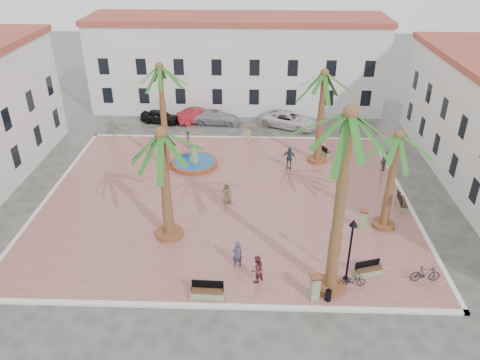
% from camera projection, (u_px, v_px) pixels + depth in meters
% --- Properties ---
extents(ground, '(120.00, 120.00, 0.00)m').
position_uv_depth(ground, '(226.00, 199.00, 34.06)').
color(ground, '#56544F').
rests_on(ground, ground).
extents(plaza, '(26.00, 22.00, 0.15)m').
position_uv_depth(plaza, '(226.00, 198.00, 34.02)').
color(plaza, '#B06760').
rests_on(plaza, ground).
extents(kerb_n, '(26.30, 0.30, 0.16)m').
position_uv_depth(kerb_n, '(233.00, 138.00, 43.66)').
color(kerb_n, silver).
rests_on(kerb_n, ground).
extents(kerb_s, '(26.30, 0.30, 0.16)m').
position_uv_depth(kerb_s, '(214.00, 306.00, 24.38)').
color(kerb_s, silver).
rests_on(kerb_s, ground).
extents(kerb_e, '(0.30, 22.30, 0.16)m').
position_uv_depth(kerb_e, '(406.00, 201.00, 33.63)').
color(kerb_e, silver).
rests_on(kerb_e, ground).
extents(kerb_w, '(0.30, 22.30, 0.16)m').
position_uv_depth(kerb_w, '(50.00, 195.00, 34.41)').
color(kerb_w, silver).
rests_on(kerb_w, ground).
extents(building_north, '(30.40, 7.40, 9.50)m').
position_uv_depth(building_north, '(237.00, 63.00, 49.30)').
color(building_north, silver).
rests_on(building_north, ground).
extents(fountain, '(3.83, 3.83, 1.98)m').
position_uv_depth(fountain, '(194.00, 162.00, 38.36)').
color(fountain, brown).
rests_on(fountain, plaza).
extents(palm_nw, '(4.67, 4.67, 8.60)m').
position_uv_depth(palm_nw, '(160.00, 78.00, 34.72)').
color(palm_nw, brown).
rests_on(palm_nw, plaza).
extents(palm_sw, '(5.70, 5.70, 7.42)m').
position_uv_depth(palm_sw, '(162.00, 148.00, 26.92)').
color(palm_sw, brown).
rests_on(palm_sw, plaza).
extents(palm_s, '(5.56, 5.56, 10.49)m').
position_uv_depth(palm_s, '(348.00, 134.00, 21.18)').
color(palm_s, brown).
rests_on(palm_s, plaza).
extents(palm_e, '(4.87, 4.87, 6.82)m').
position_uv_depth(palm_e, '(397.00, 147.00, 28.05)').
color(palm_e, brown).
rests_on(palm_e, plaza).
extents(palm_ne, '(5.12, 5.12, 7.82)m').
position_uv_depth(palm_ne, '(324.00, 84.00, 36.07)').
color(palm_ne, brown).
rests_on(palm_ne, plaza).
extents(bench_s, '(1.82, 0.61, 0.95)m').
position_uv_depth(bench_s, '(207.00, 293.00, 24.77)').
color(bench_s, gray).
rests_on(bench_s, plaza).
extents(bench_se, '(1.70, 0.97, 0.86)m').
position_uv_depth(bench_se, '(368.00, 271.00, 26.37)').
color(bench_se, gray).
rests_on(bench_se, plaza).
extents(bench_e, '(0.68, 1.82, 0.94)m').
position_uv_depth(bench_e, '(402.00, 203.00, 32.74)').
color(bench_e, gray).
rests_on(bench_e, plaza).
extents(bench_ne, '(1.23, 1.68, 0.87)m').
position_uv_depth(bench_ne, '(323.00, 151.00, 40.29)').
color(bench_ne, gray).
rests_on(bench_ne, plaza).
extents(lamppost_s, '(0.44, 0.44, 4.06)m').
position_uv_depth(lamppost_s, '(351.00, 240.00, 24.74)').
color(lamppost_s, black).
rests_on(lamppost_s, plaza).
extents(lamppost_e, '(0.40, 0.40, 3.64)m').
position_uv_depth(lamppost_e, '(396.00, 158.00, 34.01)').
color(lamppost_e, black).
rests_on(lamppost_e, plaza).
extents(bollard_se, '(0.66, 0.66, 1.54)m').
position_uv_depth(bollard_se, '(315.00, 287.00, 24.40)').
color(bollard_se, gray).
rests_on(bollard_se, plaza).
extents(bollard_n, '(0.48, 0.48, 1.29)m').
position_uv_depth(bollard_n, '(249.00, 133.00, 42.74)').
color(bollard_n, gray).
rests_on(bollard_n, plaza).
extents(bollard_e, '(0.61, 0.61, 1.46)m').
position_uv_depth(bollard_e, '(363.00, 219.00, 30.09)').
color(bollard_e, gray).
rests_on(bollard_e, plaza).
extents(litter_bin, '(0.33, 0.33, 0.64)m').
position_uv_depth(litter_bin, '(328.00, 295.00, 24.54)').
color(litter_bin, black).
rests_on(litter_bin, plaza).
extents(cyclist_a, '(0.74, 0.63, 1.71)m').
position_uv_depth(cyclist_a, '(237.00, 254.00, 26.75)').
color(cyclist_a, '#373A57').
rests_on(cyclist_a, plaza).
extents(bicycle_a, '(1.57, 0.72, 0.79)m').
position_uv_depth(bicycle_a, '(352.00, 281.00, 25.44)').
color(bicycle_a, black).
rests_on(bicycle_a, plaza).
extents(cyclist_b, '(1.02, 1.02, 1.67)m').
position_uv_depth(cyclist_b, '(257.00, 269.00, 25.61)').
color(cyclist_b, '#5C2224').
rests_on(cyclist_b, plaza).
extents(bicycle_b, '(1.72, 0.58, 1.02)m').
position_uv_depth(bicycle_b, '(425.00, 274.00, 25.77)').
color(bicycle_b, black).
rests_on(bicycle_b, plaza).
extents(pedestrian_fountain_a, '(0.78, 0.52, 1.59)m').
position_uv_depth(pedestrian_fountain_a, '(227.00, 192.00, 33.02)').
color(pedestrian_fountain_a, '#7C6849').
rests_on(pedestrian_fountain_a, plaza).
extents(pedestrian_fountain_b, '(1.17, 0.72, 1.85)m').
position_uv_depth(pedestrian_fountain_b, '(289.00, 158.00, 37.64)').
color(pedestrian_fountain_b, '#2F3E4C').
rests_on(pedestrian_fountain_b, plaza).
extents(pedestrian_north, '(0.83, 1.25, 1.81)m').
position_uv_depth(pedestrian_north, '(189.00, 138.00, 41.18)').
color(pedestrian_north, '#444449').
rests_on(pedestrian_north, plaza).
extents(pedestrian_east, '(0.99, 1.58, 1.63)m').
position_uv_depth(pedestrian_east, '(384.00, 160.00, 37.46)').
color(pedestrian_east, '#615A4D').
rests_on(pedestrian_east, plaza).
extents(car_black, '(4.14, 2.38, 1.33)m').
position_uv_depth(car_black, '(160.00, 116.00, 46.86)').
color(car_black, black).
rests_on(car_black, ground).
extents(car_red, '(4.59, 3.07, 1.43)m').
position_uv_depth(car_red, '(199.00, 115.00, 46.97)').
color(car_red, maroon).
rests_on(car_red, ground).
extents(car_silver, '(4.83, 2.27, 1.36)m').
position_uv_depth(car_silver, '(216.00, 117.00, 46.64)').
color(car_silver, '#ACADB5').
rests_on(car_silver, ground).
extents(car_white, '(6.11, 4.61, 1.54)m').
position_uv_depth(car_white, '(289.00, 120.00, 45.81)').
color(car_white, silver).
rests_on(car_white, ground).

